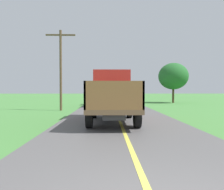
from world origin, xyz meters
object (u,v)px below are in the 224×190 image
Objects in this scene: banana_truck_near at (112,95)px; banana_truck_far at (106,92)px; utility_pole_roadside at (61,66)px; roadside_tree_near_left at (173,76)px.

banana_truck_near is 11.89m from banana_truck_far.
utility_pole_roadside is 1.26× the size of roadside_tree_near_left.
banana_truck_near and banana_truck_far have the same top height.
utility_pole_roadside is at bearing 123.22° from banana_truck_near.
banana_truck_near is 1.08× the size of roadside_tree_near_left.
utility_pole_roadside is at bearing -140.93° from roadside_tree_near_left.
banana_truck_near is at bearing -56.78° from utility_pole_roadside.
roadside_tree_near_left reaches higher than banana_truck_far.
roadside_tree_near_left is at bearing 62.75° from banana_truck_near.
banana_truck_near is 7.95m from utility_pole_roadside.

